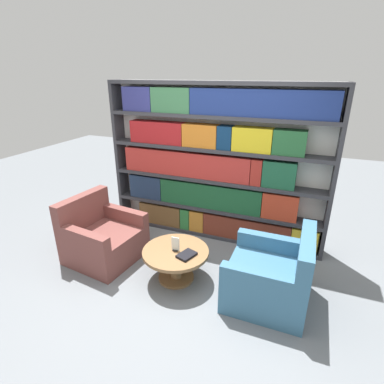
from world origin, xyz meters
name	(u,v)px	position (x,y,z in m)	size (l,w,h in m)	color
ground_plane	(175,289)	(0.00, 0.00, 0.00)	(14.00, 14.00, 0.00)	slate
bookshelf	(214,165)	(-0.01, 1.39, 1.10)	(3.15, 0.30, 2.23)	silver
armchair_left	(102,238)	(-1.17, 0.25, 0.28)	(0.93, 0.94, 0.84)	brown
armchair_right	(271,277)	(1.02, 0.25, 0.28)	(0.84, 0.85, 0.84)	#386684
coffee_table	(176,258)	(-0.08, 0.19, 0.28)	(0.78, 0.78, 0.39)	brown
table_sign	(175,245)	(-0.08, 0.19, 0.47)	(0.10, 0.06, 0.17)	black
stray_book	(187,255)	(0.09, 0.13, 0.41)	(0.21, 0.25, 0.03)	black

